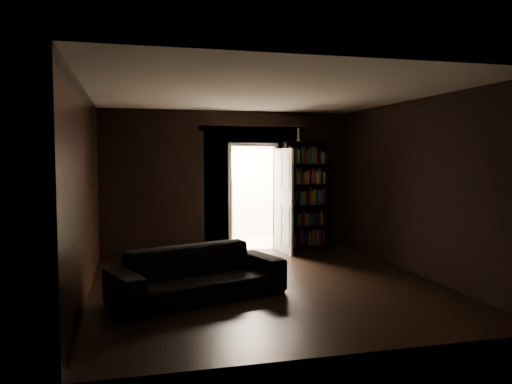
% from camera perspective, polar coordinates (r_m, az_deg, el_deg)
% --- Properties ---
extents(ground, '(5.50, 5.50, 0.00)m').
position_cam_1_polar(ground, '(7.53, 1.04, -10.47)').
color(ground, black).
rests_on(ground, ground).
extents(room_walls, '(5.02, 5.61, 2.84)m').
position_cam_1_polar(room_walls, '(8.33, -0.95, 2.64)').
color(room_walls, black).
rests_on(room_walls, ground).
extents(kitchen_alcove, '(2.20, 1.80, 2.60)m').
position_cam_1_polar(kitchen_alcove, '(11.19, -1.70, 0.56)').
color(kitchen_alcove, beige).
rests_on(kitchen_alcove, ground).
extents(sofa, '(2.50, 1.71, 0.89)m').
position_cam_1_polar(sofa, '(6.76, -6.62, -8.30)').
color(sofa, black).
rests_on(sofa, ground).
extents(bookshelf, '(0.95, 0.63, 2.20)m').
position_cam_1_polar(bookshelf, '(10.26, 5.60, -0.38)').
color(bookshelf, black).
rests_on(bookshelf, ground).
extents(refrigerator, '(0.76, 0.70, 1.65)m').
position_cam_1_polar(refrigerator, '(11.26, -4.86, -1.39)').
color(refrigerator, silver).
rests_on(refrigerator, ground).
extents(door, '(0.13, 0.85, 2.05)m').
position_cam_1_polar(door, '(9.82, 3.18, -1.00)').
color(door, white).
rests_on(door, ground).
extents(figurine, '(0.11, 0.11, 0.27)m').
position_cam_1_polar(figurine, '(10.26, 4.87, 6.53)').
color(figurine, silver).
rests_on(figurine, bookshelf).
extents(bottles, '(0.68, 0.16, 0.27)m').
position_cam_1_polar(bottles, '(11.17, -4.69, 3.50)').
color(bottles, black).
rests_on(bottles, refrigerator).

